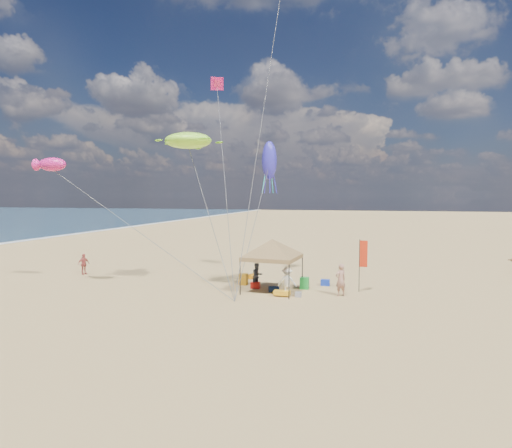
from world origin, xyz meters
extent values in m
plane|color=tan|center=(0.00, 0.00, 0.00)|extent=(280.00, 280.00, 0.00)
cylinder|color=black|center=(-0.42, 5.02, 0.96)|extent=(0.06, 0.06, 1.92)
cylinder|color=black|center=(2.44, 4.73, 0.96)|extent=(0.06, 0.06, 1.92)
cylinder|color=black|center=(-0.71, 2.16, 0.96)|extent=(0.06, 0.06, 1.92)
cylinder|color=black|center=(2.16, 1.87, 0.96)|extent=(0.06, 0.06, 1.92)
cube|color=olive|center=(0.87, 3.44, 2.03)|extent=(3.24, 3.24, 0.23)
pyramid|color=olive|center=(0.87, 3.44, 3.11)|extent=(5.79, 5.79, 0.96)
cylinder|color=black|center=(5.79, 4.74, 1.54)|extent=(0.04, 0.04, 3.09)
cube|color=red|center=(6.02, 4.72, 2.26)|extent=(0.45, 0.06, 1.54)
cube|color=#B3160E|center=(-0.32, 4.05, 0.19)|extent=(0.54, 0.38, 0.38)
cube|color=#1533AF|center=(3.71, 5.96, 0.19)|extent=(0.54, 0.38, 0.38)
cylinder|color=#0C1B38|center=(0.98, 3.36, 0.18)|extent=(0.69, 0.54, 0.36)
cylinder|color=orange|center=(-1.29, 6.89, 0.18)|extent=(0.54, 0.69, 0.36)
cube|color=#1A8F2F|center=(2.58, 4.70, 0.35)|extent=(0.50, 0.50, 0.70)
cube|color=#C68616|center=(-1.34, 4.88, 0.35)|extent=(0.50, 0.50, 0.70)
cube|color=gray|center=(2.56, 2.55, 0.14)|extent=(0.34, 0.30, 0.28)
cube|color=#F6AE1B|center=(1.64, 2.46, 0.20)|extent=(0.90, 0.50, 0.24)
imported|color=#AB7662|center=(4.81, 3.40, 0.91)|extent=(0.79, 0.76, 1.82)
imported|color=#363C49|center=(-0.22, 4.11, 0.77)|extent=(0.92, 0.95, 1.55)
imported|color=white|center=(1.91, 2.64, 0.81)|extent=(1.09, 0.68, 1.63)
imported|color=#B44B45|center=(-13.41, 5.37, 0.74)|extent=(0.68, 0.94, 1.48)
ellipsoid|color=#9EFF35|center=(-3.89, 2.33, 8.80)|extent=(3.33, 2.97, 0.93)
ellipsoid|color=#D51D77|center=(-12.28, 1.23, 7.52)|extent=(2.00, 1.25, 0.83)
ellipsoid|color=#2F2AB8|center=(-0.67, 9.21, 8.13)|extent=(1.35, 1.35, 2.74)
cube|color=#FF1B80|center=(-6.35, 14.04, 15.08)|extent=(1.18, 0.85, 0.99)
camera|label=1|loc=(6.32, -20.74, 5.66)|focal=30.01mm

